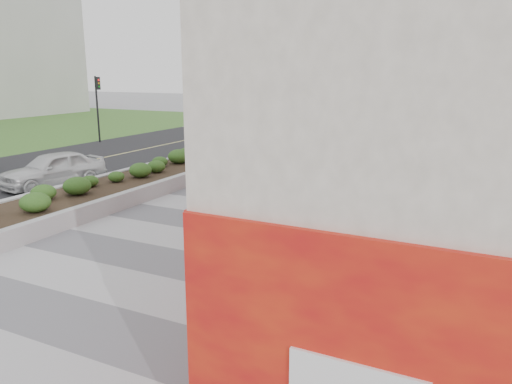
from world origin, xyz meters
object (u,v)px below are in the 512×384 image
skateboarder (253,220)px  planter (130,182)px  car_white (53,169)px  traffic_signal_far (98,99)px  traffic_signal_near (227,103)px

skateboarder → planter: bearing=176.0°
planter → car_white: bearing=-171.0°
planter → skateboarder: (6.92, -3.27, 0.29)m
traffic_signal_far → skateboarder: 22.33m
skateboarder → traffic_signal_near: bearing=143.4°
traffic_signal_near → skateboarder: bearing=-57.9°
skateboarder → traffic_signal_far: bearing=164.6°
traffic_signal_near → planter: bearing=-80.7°
planter → traffic_signal_near: 10.90m
planter → traffic_signal_far: bearing=137.5°
planter → traffic_signal_far: (-10.93, 10.00, 2.34)m
traffic_signal_near → car_white: bearing=-98.6°
planter → car_white: size_ratio=4.37×
car_white → skateboarder: bearing=-1.6°
planter → skateboarder: size_ratio=12.92×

